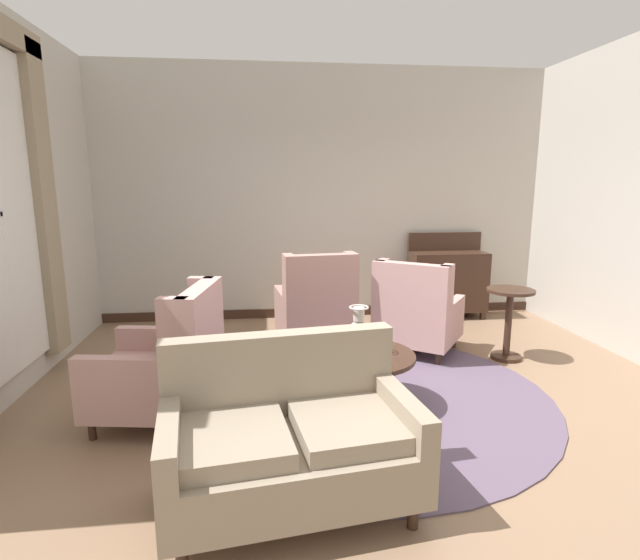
{
  "coord_description": "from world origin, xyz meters",
  "views": [
    {
      "loc": [
        -0.81,
        -3.62,
        1.81
      ],
      "look_at": [
        -0.33,
        0.53,
        0.98
      ],
      "focal_mm": 27.78,
      "sensor_mm": 36.0,
      "label": 1
    }
  ],
  "objects_px": {
    "armchair_far_left": "(416,314)",
    "armchair_back_corner": "(167,366)",
    "coffee_table": "(362,364)",
    "settee": "(289,439)",
    "side_table": "(509,318)",
    "sideboard": "(448,280)",
    "armchair_near_window": "(316,310)",
    "porcelain_vase": "(359,333)"
  },
  "relations": [
    {
      "from": "porcelain_vase",
      "to": "sideboard",
      "type": "xyz_separation_m",
      "value": [
        1.7,
        2.51,
        -0.11
      ]
    },
    {
      "from": "porcelain_vase",
      "to": "armchair_back_corner",
      "type": "distance_m",
      "value": 1.5
    },
    {
      "from": "settee",
      "to": "armchair_back_corner",
      "type": "height_order",
      "value": "armchair_back_corner"
    },
    {
      "from": "side_table",
      "to": "armchair_near_window",
      "type": "bearing_deg",
      "value": 165.66
    },
    {
      "from": "sideboard",
      "to": "coffee_table",
      "type": "bearing_deg",
      "value": -123.49
    },
    {
      "from": "coffee_table",
      "to": "armchair_back_corner",
      "type": "distance_m",
      "value": 1.53
    },
    {
      "from": "armchair_back_corner",
      "to": "sideboard",
      "type": "xyz_separation_m",
      "value": [
        3.19,
        2.58,
        0.07
      ]
    },
    {
      "from": "armchair_back_corner",
      "to": "coffee_table",
      "type": "bearing_deg",
      "value": 100.93
    },
    {
      "from": "settee",
      "to": "side_table",
      "type": "distance_m",
      "value": 3.15
    },
    {
      "from": "coffee_table",
      "to": "settee",
      "type": "relative_size",
      "value": 0.58
    },
    {
      "from": "settee",
      "to": "side_table",
      "type": "relative_size",
      "value": 2.0
    },
    {
      "from": "armchair_back_corner",
      "to": "sideboard",
      "type": "relative_size",
      "value": 0.93
    },
    {
      "from": "settee",
      "to": "armchair_near_window",
      "type": "height_order",
      "value": "armchair_near_window"
    },
    {
      "from": "coffee_table",
      "to": "settee",
      "type": "xyz_separation_m",
      "value": [
        -0.66,
        -1.19,
        0.04
      ]
    },
    {
      "from": "side_table",
      "to": "armchair_far_left",
      "type": "bearing_deg",
      "value": 163.54
    },
    {
      "from": "armchair_far_left",
      "to": "armchair_near_window",
      "type": "height_order",
      "value": "armchair_near_window"
    },
    {
      "from": "armchair_back_corner",
      "to": "sideboard",
      "type": "distance_m",
      "value": 4.11
    },
    {
      "from": "settee",
      "to": "armchair_back_corner",
      "type": "xyz_separation_m",
      "value": [
        -0.87,
        1.13,
        0.04
      ]
    },
    {
      "from": "armchair_far_left",
      "to": "side_table",
      "type": "xyz_separation_m",
      "value": [
        0.89,
        -0.26,
        0.01
      ]
    },
    {
      "from": "porcelain_vase",
      "to": "armchair_near_window",
      "type": "xyz_separation_m",
      "value": [
        -0.19,
        1.39,
        -0.17
      ]
    },
    {
      "from": "armchair_near_window",
      "to": "side_table",
      "type": "relative_size",
      "value": 1.48
    },
    {
      "from": "porcelain_vase",
      "to": "armchair_back_corner",
      "type": "relative_size",
      "value": 0.37
    },
    {
      "from": "coffee_table",
      "to": "sideboard",
      "type": "relative_size",
      "value": 0.76
    },
    {
      "from": "armchair_far_left",
      "to": "armchair_back_corner",
      "type": "height_order",
      "value": "armchair_back_corner"
    },
    {
      "from": "armchair_far_left",
      "to": "sideboard",
      "type": "bearing_deg",
      "value": -86.49
    },
    {
      "from": "armchair_near_window",
      "to": "sideboard",
      "type": "relative_size",
      "value": 0.97
    },
    {
      "from": "settee",
      "to": "armchair_far_left",
      "type": "height_order",
      "value": "armchair_far_left"
    },
    {
      "from": "coffee_table",
      "to": "armchair_far_left",
      "type": "height_order",
      "value": "armchair_far_left"
    },
    {
      "from": "armchair_back_corner",
      "to": "side_table",
      "type": "distance_m",
      "value": 3.37
    },
    {
      "from": "side_table",
      "to": "sideboard",
      "type": "bearing_deg",
      "value": 91.31
    },
    {
      "from": "coffee_table",
      "to": "side_table",
      "type": "distance_m",
      "value": 1.93
    },
    {
      "from": "armchair_far_left",
      "to": "armchair_near_window",
      "type": "relative_size",
      "value": 1.0
    },
    {
      "from": "coffee_table",
      "to": "sideboard",
      "type": "height_order",
      "value": "sideboard"
    },
    {
      "from": "side_table",
      "to": "sideboard",
      "type": "distance_m",
      "value": 1.62
    },
    {
      "from": "armchair_near_window",
      "to": "side_table",
      "type": "bearing_deg",
      "value": 159.15
    },
    {
      "from": "armchair_far_left",
      "to": "armchair_near_window",
      "type": "xyz_separation_m",
      "value": [
        -1.04,
        0.23,
        0.02
      ]
    },
    {
      "from": "armchair_far_left",
      "to": "armchair_back_corner",
      "type": "distance_m",
      "value": 2.64
    },
    {
      "from": "porcelain_vase",
      "to": "armchair_back_corner",
      "type": "height_order",
      "value": "armchair_back_corner"
    },
    {
      "from": "settee",
      "to": "armchair_near_window",
      "type": "distance_m",
      "value": 2.62
    },
    {
      "from": "coffee_table",
      "to": "sideboard",
      "type": "distance_m",
      "value": 3.02
    },
    {
      "from": "settee",
      "to": "coffee_table",
      "type": "bearing_deg",
      "value": 53.21
    },
    {
      "from": "armchair_back_corner",
      "to": "armchair_near_window",
      "type": "bearing_deg",
      "value": 146.97
    }
  ]
}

